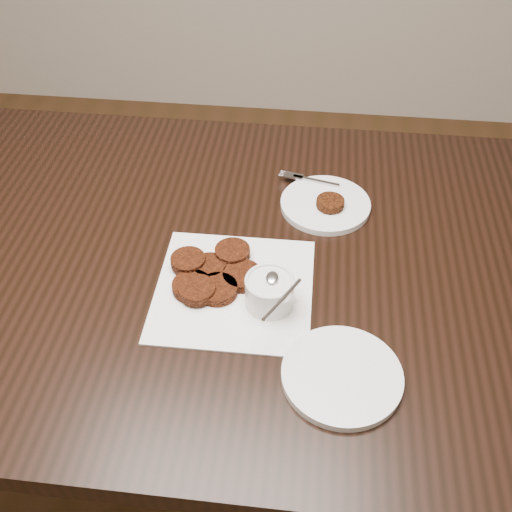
{
  "coord_description": "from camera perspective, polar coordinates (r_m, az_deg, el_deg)",
  "views": [
    {
      "loc": [
        0.2,
        -0.59,
        1.49
      ],
      "look_at": [
        0.12,
        0.13,
        0.8
      ],
      "focal_mm": 41.95,
      "sensor_mm": 36.0,
      "label": 1
    }
  ],
  "objects": [
    {
      "name": "sauce_ramekin",
      "position": [
        0.95,
        1.32,
        -2.22
      ],
      "size": [
        0.14,
        0.14,
        0.11
      ],
      "primitive_type": null,
      "rotation": [
        0.0,
        0.0,
        -0.38
      ],
      "color": "silver",
      "rests_on": "napkin"
    },
    {
      "name": "patty_cluster",
      "position": [
        1.02,
        -4.14,
        -1.97
      ],
      "size": [
        0.23,
        0.23,
        0.02
      ],
      "primitive_type": null,
      "rotation": [
        0.0,
        0.0,
        -0.12
      ],
      "color": "#551F0B",
      "rests_on": "napkin"
    },
    {
      "name": "plate_empty",
      "position": [
        0.91,
        8.19,
        -11.22
      ],
      "size": [
        0.18,
        0.18,
        0.01
      ],
      "primitive_type": "cylinder",
      "rotation": [
        0.0,
        0.0,
        -0.02
      ],
      "color": "white",
      "rests_on": "table"
    },
    {
      "name": "napkin",
      "position": [
        1.02,
        -2.11,
        -3.2
      ],
      "size": [
        0.27,
        0.27,
        0.0
      ],
      "primitive_type": "cube",
      "rotation": [
        0.0,
        0.0,
        0.01
      ],
      "color": "white",
      "rests_on": "table"
    },
    {
      "name": "plate_with_patty",
      "position": [
        1.18,
        6.65,
        5.16
      ],
      "size": [
        0.21,
        0.21,
        0.03
      ],
      "primitive_type": null,
      "rotation": [
        0.0,
        0.0,
        -0.23
      ],
      "color": "white",
      "rests_on": "table"
    },
    {
      "name": "table",
      "position": [
        1.37,
        -3.46,
        -11.21
      ],
      "size": [
        1.4,
        0.9,
        0.75
      ],
      "primitive_type": "cube",
      "color": "black",
      "rests_on": "floor"
    }
  ]
}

